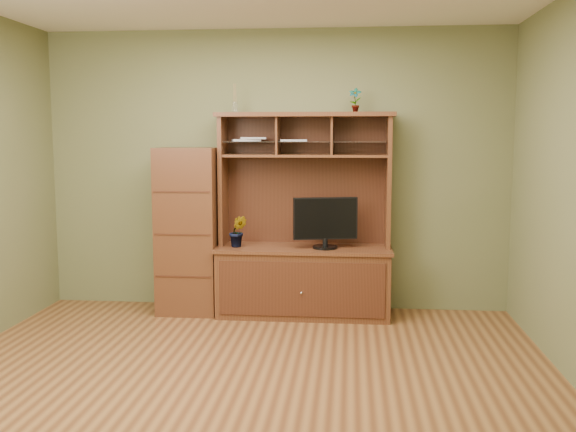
# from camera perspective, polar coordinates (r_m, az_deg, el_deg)

# --- Properties ---
(room) EXTENTS (4.54, 4.04, 2.74)m
(room) POSITION_cam_1_polar(r_m,az_deg,el_deg) (4.29, -4.27, 2.64)
(room) COLOR brown
(room) RESTS_ON ground
(media_hutch) EXTENTS (1.66, 0.61, 1.90)m
(media_hutch) POSITION_cam_1_polar(r_m,az_deg,el_deg) (6.07, 1.43, -3.91)
(media_hutch) COLOR #472314
(media_hutch) RESTS_ON room
(monitor) EXTENTS (0.59, 0.23, 0.47)m
(monitor) POSITION_cam_1_polar(r_m,az_deg,el_deg) (5.91, 3.33, -0.50)
(monitor) COLOR black
(monitor) RESTS_ON media_hutch
(orchid_plant) EXTENTS (0.17, 0.14, 0.30)m
(orchid_plant) POSITION_cam_1_polar(r_m,az_deg,el_deg) (6.01, -4.48, -1.36)
(orchid_plant) COLOR #2E5C1F
(orchid_plant) RESTS_ON media_hutch
(top_plant) EXTENTS (0.13, 0.11, 0.23)m
(top_plant) POSITION_cam_1_polar(r_m,az_deg,el_deg) (6.03, 5.98, 10.22)
(top_plant) COLOR #316D26
(top_plant) RESTS_ON media_hutch
(reed_diffuser) EXTENTS (0.05, 0.05, 0.27)m
(reed_diffuser) POSITION_cam_1_polar(r_m,az_deg,el_deg) (6.12, -4.74, 10.12)
(reed_diffuser) COLOR silver
(reed_diffuser) RESTS_ON media_hutch
(magazines) EXTENTS (0.73, 0.26, 0.04)m
(magazines) POSITION_cam_1_polar(r_m,az_deg,el_deg) (6.07, -2.21, 6.80)
(magazines) COLOR silver
(magazines) RESTS_ON media_hutch
(side_cabinet) EXTENTS (0.56, 0.51, 1.58)m
(side_cabinet) POSITION_cam_1_polar(r_m,az_deg,el_deg) (6.20, -8.76, -1.27)
(side_cabinet) COLOR #472314
(side_cabinet) RESTS_ON room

